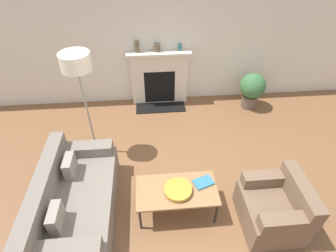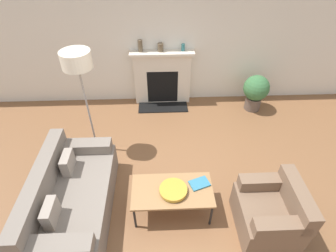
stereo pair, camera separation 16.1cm
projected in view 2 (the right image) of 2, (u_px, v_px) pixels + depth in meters
The scene contains 13 objects.
ground_plane at pixel (173, 200), 3.96m from camera, with size 18.00×18.00×0.00m, color brown.
wall_back at pixel (166, 36), 5.21m from camera, with size 18.00×0.06×2.90m.
fireplace at pixel (162, 78), 5.65m from camera, with size 1.32×0.59×1.19m.
couch at pixel (71, 198), 3.63m from camera, with size 0.94×1.81×0.82m.
armchair_near at pixel (270, 213), 3.44m from camera, with size 0.76×0.83×0.79m.
coffee_table at pixel (172, 191), 3.57m from camera, with size 1.11×0.58×0.46m.
bowl at pixel (173, 190), 3.51m from camera, with size 0.38×0.38×0.06m.
book at pixel (199, 183), 3.62m from camera, with size 0.31×0.26×0.02m.
floor_lamp at pixel (78, 68), 3.80m from camera, with size 0.44×0.44×1.88m.
mantel_vase_left at pixel (140, 46), 5.19m from camera, with size 0.09×0.09×0.23m.
mantel_vase_center_left at pixel (160, 47), 5.22m from camera, with size 0.11×0.11×0.16m.
mantel_vase_center_right at pixel (183, 47), 5.24m from camera, with size 0.07×0.07×0.14m.
potted_plant at pixel (256, 91), 5.50m from camera, with size 0.53×0.53×0.79m.
Camera 2 is at (-0.18, -2.33, 3.39)m, focal length 28.00 mm.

